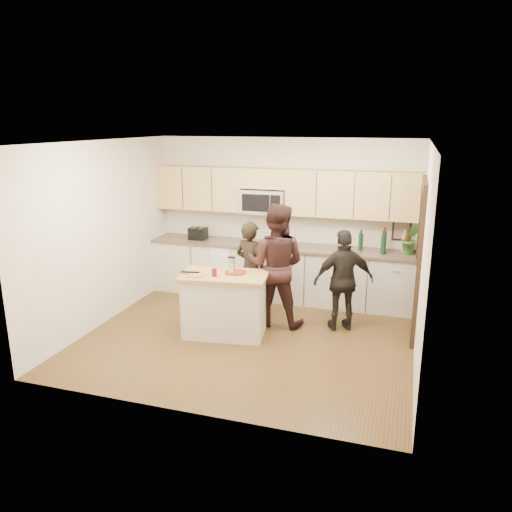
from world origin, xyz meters
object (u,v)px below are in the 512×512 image
(toaster, at_px, (198,233))
(woman_center, at_px, (276,265))
(woman_right, at_px, (344,281))
(island, at_px, (225,304))
(woman_left, at_px, (251,269))

(toaster, relative_size, woman_center, 0.16)
(toaster, xyz_separation_m, woman_right, (2.70, -0.99, -0.30))
(woman_right, bearing_deg, woman_center, -18.71)
(toaster, xyz_separation_m, woman_center, (1.71, -1.08, -0.13))
(island, xyz_separation_m, woman_center, (0.58, 0.60, 0.46))
(toaster, height_order, woman_right, woman_right)
(island, height_order, toaster, toaster)
(island, bearing_deg, woman_left, 74.50)
(island, relative_size, toaster, 4.31)
(island, height_order, woman_center, woman_center)
(toaster, height_order, woman_left, woman_left)
(island, distance_m, toaster, 2.11)
(island, bearing_deg, woman_center, 37.91)
(island, xyz_separation_m, woman_right, (1.57, 0.69, 0.29))
(island, height_order, woman_left, woman_left)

